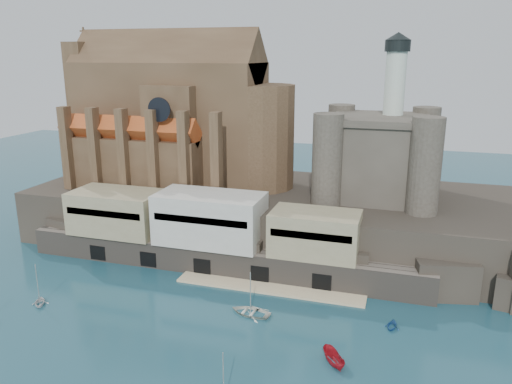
{
  "coord_description": "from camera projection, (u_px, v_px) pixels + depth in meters",
  "views": [
    {
      "loc": [
        21.09,
        -50.81,
        35.56
      ],
      "look_at": [
        -4.49,
        32.0,
        11.58
      ],
      "focal_mm": 35.0,
      "sensor_mm": 36.0,
      "label": 1
    }
  ],
  "objects": [
    {
      "name": "quay",
      "position": [
        209.0,
        234.0,
        84.79
      ],
      "size": [
        70.0,
        12.0,
        13.05
      ],
      "color": "#685D53",
      "rests_on": "ground"
    },
    {
      "name": "boat_6",
      "position": [
        251.0,
        314.0,
        70.82
      ],
      "size": [
        1.74,
        4.28,
        5.83
      ],
      "primitive_type": "imported",
      "rotation": [
        0.0,
        0.0,
        4.58
      ],
      "color": "silver",
      "rests_on": "ground"
    },
    {
      "name": "ground",
      "position": [
        215.0,
        349.0,
        62.27
      ],
      "size": [
        300.0,
        300.0,
        0.0
      ],
      "primitive_type": "plane",
      "color": "#17404E",
      "rests_on": "ground"
    },
    {
      "name": "boat_4",
      "position": [
        40.0,
        305.0,
        73.32
      ],
      "size": [
        3.27,
        2.88,
        3.24
      ],
      "primitive_type": "imported",
      "rotation": [
        0.0,
        0.0,
        3.67
      ],
      "color": "silver",
      "rests_on": "ground"
    },
    {
      "name": "boat_7",
      "position": [
        392.0,
        328.0,
        67.19
      ],
      "size": [
        2.76,
        2.0,
        2.91
      ],
      "primitive_type": "imported",
      "rotation": [
        0.0,
        0.0,
        6.08
      ],
      "color": "#205494",
      "rests_on": "ground"
    },
    {
      "name": "castle_keep",
      "position": [
        379.0,
        153.0,
        90.64
      ],
      "size": [
        21.2,
        21.2,
        29.3
      ],
      "color": "#433D34",
      "rests_on": "promontory"
    },
    {
      "name": "church",
      "position": [
        178.0,
        122.0,
        101.77
      ],
      "size": [
        47.0,
        25.93,
        30.51
      ],
      "color": "#493522",
      "rests_on": "promontory"
    },
    {
      "name": "boat_5",
      "position": [
        333.0,
        363.0,
        59.48
      ],
      "size": [
        2.33,
        2.34,
        4.41
      ],
      "primitive_type": "imported",
      "rotation": [
        0.0,
        0.0,
        3.75
      ],
      "color": "#A3131E",
      "rests_on": "ground"
    },
    {
      "name": "promontory",
      "position": [
        288.0,
        217.0,
        97.26
      ],
      "size": [
        100.0,
        36.0,
        10.0
      ],
      "color": "black",
      "rests_on": "ground"
    }
  ]
}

